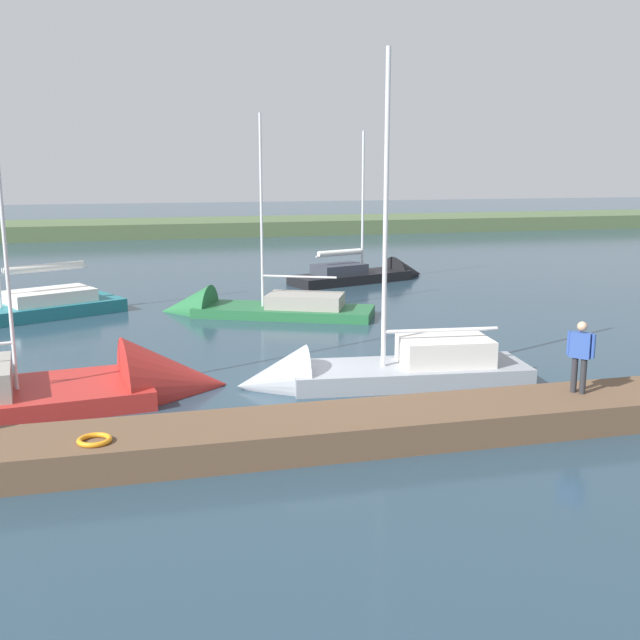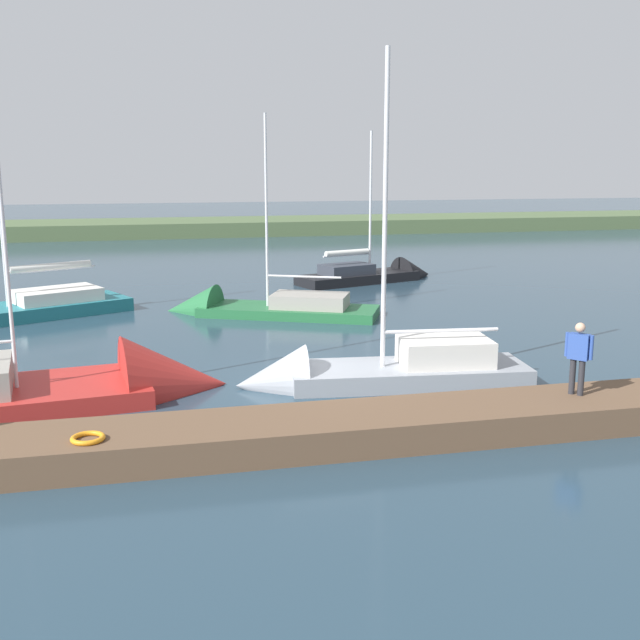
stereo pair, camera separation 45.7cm
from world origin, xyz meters
name	(u,v)px [view 2 (the right image)]	position (x,y,z in m)	size (l,w,h in m)	color
ground_plane	(317,386)	(0.00, 0.00, 0.00)	(200.00, 200.00, 0.00)	#263D4C
far_shoreline	(199,234)	(0.00, -45.96, 0.00)	(180.00, 8.00, 2.40)	#4C603D
dock_pier	(361,428)	(0.00, 4.25, 0.33)	(21.11, 2.06, 0.67)	brown
life_ring_buoy	(88,438)	(5.57, 4.66, 0.72)	(0.66, 0.66, 0.10)	orange
sailboat_behind_pier	(362,377)	(-1.23, 0.10, 0.22)	(8.10, 2.88, 9.72)	gray
sailboat_near_dock	(248,312)	(0.49, -10.32, 0.08)	(8.76, 5.62, 8.92)	#236638
sailboat_mid_channel	(60,396)	(6.61, -0.17, 0.14)	(11.29, 4.37, 12.60)	#B22823
sailboat_far_right	(380,277)	(-7.28, -17.60, 0.20)	(8.01, 4.45, 8.41)	black
person_on_dock	(578,353)	(-5.20, 4.10, 1.64)	(0.46, 0.51, 1.69)	#28282D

